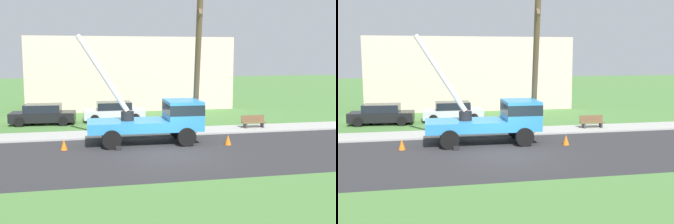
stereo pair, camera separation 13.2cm
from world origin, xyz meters
TOP-DOWN VIEW (x-y plane):
  - ground_plane at (0.00, 12.00)m, footprint 120.00×120.00m
  - road_asphalt at (0.00, 0.00)m, footprint 80.00×8.91m
  - sidewalk_strip at (0.00, 5.70)m, footprint 80.00×2.50m
  - utility_truck at (0.14, 2.85)m, footprint 6.76×3.21m
  - leaning_utility_pole at (2.28, 2.85)m, footprint 1.17×4.32m
  - traffic_cone_ahead at (3.65, 1.49)m, footprint 0.36×0.36m
  - traffic_cone_behind at (-5.01, 2.08)m, footprint 0.36×0.36m
  - parked_sedan_black at (-6.71, 10.59)m, footprint 4.51×2.22m
  - parked_sedan_silver at (-1.71, 11.03)m, footprint 4.42×2.06m
  - park_bench at (6.98, 5.77)m, footprint 1.60×0.45m
  - lowrise_building_backdrop at (0.42, 19.02)m, footprint 18.00×6.00m

SIDE VIEW (x-z plane):
  - ground_plane at x=0.00m, z-range 0.00..0.00m
  - road_asphalt at x=0.00m, z-range 0.00..0.01m
  - sidewalk_strip at x=0.00m, z-range 0.00..0.10m
  - traffic_cone_ahead at x=3.65m, z-range 0.00..0.56m
  - traffic_cone_behind at x=-5.01m, z-range 0.00..0.56m
  - park_bench at x=6.98m, z-range 0.01..0.91m
  - parked_sedan_black at x=-6.71m, z-range 0.00..1.42m
  - parked_sedan_silver at x=-1.71m, z-range 0.00..1.42m
  - utility_truck at x=0.14m, z-range -1.58..4.40m
  - lowrise_building_backdrop at x=0.42m, z-range 0.00..6.40m
  - leaning_utility_pole at x=2.28m, z-range 0.08..8.36m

